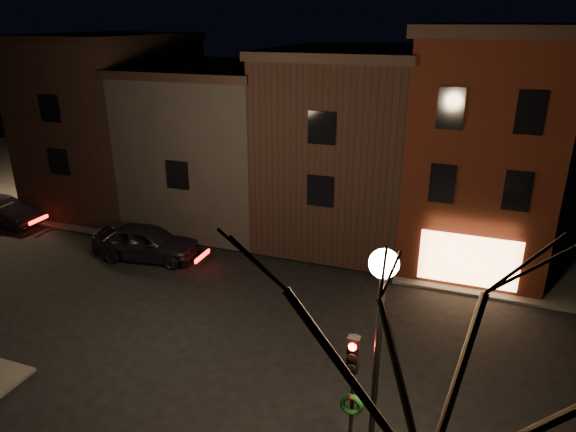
% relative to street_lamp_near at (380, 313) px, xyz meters
% --- Properties ---
extents(ground, '(120.00, 120.00, 0.00)m').
position_rel_street_lamp_near_xyz_m(ground, '(-6.20, 6.00, -5.18)').
color(ground, black).
rests_on(ground, ground).
extents(sidewalk_far_left, '(30.00, 30.00, 0.12)m').
position_rel_street_lamp_near_xyz_m(sidewalk_far_left, '(-26.20, 26.00, -5.12)').
color(sidewalk_far_left, '#2D2B28').
rests_on(sidewalk_far_left, ground).
extents(corner_building, '(6.50, 8.50, 10.50)m').
position_rel_street_lamp_near_xyz_m(corner_building, '(1.80, 15.47, 0.22)').
color(corner_building, '#40150B').
rests_on(corner_building, ground).
extents(row_building_a, '(7.30, 10.30, 9.40)m').
position_rel_street_lamp_near_xyz_m(row_building_a, '(-4.70, 16.50, -0.34)').
color(row_building_a, black).
rests_on(row_building_a, ground).
extents(row_building_b, '(7.80, 10.30, 8.40)m').
position_rel_street_lamp_near_xyz_m(row_building_b, '(-11.95, 16.50, -0.85)').
color(row_building_b, black).
rests_on(row_building_b, ground).
extents(row_building_c, '(7.30, 10.30, 9.90)m').
position_rel_street_lamp_near_xyz_m(row_building_c, '(-19.20, 16.50, -0.09)').
color(row_building_c, black).
rests_on(row_building_c, ground).
extents(street_lamp_near, '(0.60, 0.60, 6.48)m').
position_rel_street_lamp_near_xyz_m(street_lamp_near, '(0.00, 0.00, 0.00)').
color(street_lamp_near, black).
rests_on(street_lamp_near, sidewalk_near_right).
extents(traffic_signal, '(0.58, 0.38, 4.05)m').
position_rel_street_lamp_near_xyz_m(traffic_signal, '(-0.60, 0.49, -2.37)').
color(traffic_signal, black).
rests_on(traffic_signal, sidewalk_near_right).
extents(bare_tree_right, '(6.40, 6.40, 8.50)m').
position_rel_street_lamp_near_xyz_m(bare_tree_right, '(1.30, -2.50, 0.97)').
color(bare_tree_right, black).
rests_on(bare_tree_right, sidewalk_near_right).
extents(parked_car_a, '(5.25, 2.69, 1.71)m').
position_rel_street_lamp_near_xyz_m(parked_car_a, '(-12.70, 9.50, -4.32)').
color(parked_car_a, black).
rests_on(parked_car_a, ground).
extents(parked_car_b, '(4.55, 1.91, 1.46)m').
position_rel_street_lamp_near_xyz_m(parked_car_b, '(-22.88, 10.48, -4.45)').
color(parked_car_b, black).
rests_on(parked_car_b, ground).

